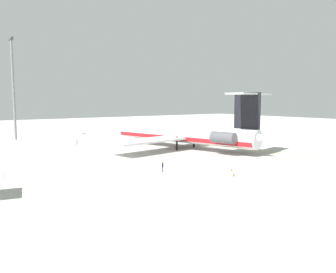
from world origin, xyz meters
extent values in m
plane|color=#B7B5AD|center=(0.00, 0.00, 0.00)|extent=(302.83, 302.83, 0.00)
cylinder|color=silver|center=(1.21, 9.09, 3.56)|extent=(39.89, 14.02, 4.27)
cone|color=silver|center=(20.63, 14.03, 3.56)|extent=(5.33, 5.07, 4.10)
cone|color=silver|center=(-18.20, 4.16, 3.95)|extent=(6.94, 5.06, 3.63)
cube|color=#B2191E|center=(1.21, 9.09, 2.60)|extent=(39.04, 13.88, 0.94)
cube|color=silver|center=(-0.65, 20.01, 2.81)|extent=(9.17, 18.58, 0.43)
cube|color=silver|center=(4.80, -1.39, 2.81)|extent=(12.43, 19.02, 0.43)
cylinder|color=#515156|center=(-13.01, 9.03, 3.88)|extent=(5.79, 3.72, 2.48)
cube|color=silver|center=(-12.83, 8.30, 3.88)|extent=(3.44, 2.11, 0.51)
cylinder|color=#515156|center=(-11.32, 2.36, 3.88)|extent=(5.79, 3.72, 2.48)
cube|color=silver|center=(-11.50, 3.08, 3.88)|extent=(3.44, 2.11, 0.51)
cube|color=black|center=(-15.61, 4.82, 9.48)|extent=(5.71, 1.84, 7.57)
cube|color=silver|center=(-16.89, 8.03, 12.96)|extent=(5.42, 7.03, 0.30)
cube|color=silver|center=(-15.20, 1.38, 12.96)|extent=(5.42, 7.03, 0.30)
cylinder|color=black|center=(13.08, 12.11, 1.62)|extent=(0.47, 0.47, 3.24)
cylinder|color=black|center=(-0.92, 12.08, 1.62)|extent=(0.47, 0.47, 3.24)
cylinder|color=black|center=(0.76, 5.45, 1.62)|extent=(0.47, 0.47, 3.24)
cylinder|color=black|center=(-18.63, 28.41, 0.40)|extent=(0.10, 0.10, 0.81)
cylinder|color=black|center=(-18.72, 28.53, 0.40)|extent=(0.10, 0.10, 0.81)
cylinder|color=#191E4C|center=(-18.68, 28.47, 1.13)|extent=(0.27, 0.27, 0.64)
sphere|color=#8C6647|center=(-18.68, 28.47, 1.57)|extent=(0.25, 0.25, 0.25)
cylinder|color=#191E4C|center=(-18.57, 28.33, 1.16)|extent=(0.07, 0.07, 0.54)
cylinder|color=#191E4C|center=(-18.78, 28.62, 1.16)|extent=(0.07, 0.07, 0.54)
cylinder|color=black|center=(20.99, 28.11, 0.43)|extent=(0.11, 0.11, 0.85)
cylinder|color=black|center=(21.11, 28.02, 0.43)|extent=(0.11, 0.11, 0.85)
cylinder|color=gray|center=(21.05, 28.06, 1.19)|extent=(0.29, 0.29, 0.67)
sphere|color=#DBB28E|center=(21.05, 28.06, 1.66)|extent=(0.27, 0.27, 0.27)
cylinder|color=gray|center=(20.91, 28.19, 1.22)|extent=(0.08, 0.08, 0.57)
cylinder|color=gray|center=(21.19, 27.94, 1.22)|extent=(0.08, 0.08, 0.57)
cone|color=#EA590F|center=(-27.56, 21.35, 0.28)|extent=(0.40, 0.40, 0.55)
cone|color=#EA590F|center=(26.26, -1.32, 0.28)|extent=(0.40, 0.40, 0.55)
cone|color=#EA590F|center=(-24.84, 18.92, 0.28)|extent=(0.40, 0.40, 0.55)
cube|color=gold|center=(1.21, 0.19, 0.00)|extent=(88.12, 18.32, 0.01)
cylinder|color=slate|center=(44.37, 38.22, 14.50)|extent=(0.70, 0.70, 29.01)
cube|color=#424244|center=(44.37, 38.22, 29.51)|extent=(4.00, 0.60, 0.60)
cube|color=#2D2D30|center=(42.87, 38.22, 29.16)|extent=(0.70, 0.50, 0.44)
cube|color=#2D2D30|center=(45.87, 38.22, 29.16)|extent=(0.70, 0.50, 0.44)
camera|label=1|loc=(-62.30, 58.77, 11.60)|focal=35.47mm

